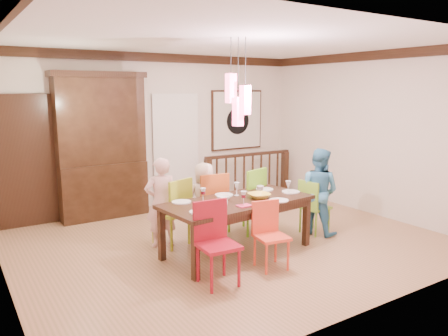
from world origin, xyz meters
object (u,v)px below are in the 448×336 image
china_hutch (101,146)px  dining_table (237,206)px  person_far_mid (204,200)px  chair_end_right (315,203)px  chair_far_left (171,207)px  balustrade (248,175)px  person_far_left (161,202)px  person_end_right (318,191)px

china_hutch → dining_table: bearing=-69.7°
person_far_mid → chair_end_right: bearing=165.8°
dining_table → chair_far_left: size_ratio=2.18×
dining_table → chair_far_left: 1.00m
china_hutch → chair_far_left: bearing=-79.5°
balustrade → person_far_mid: bearing=-139.4°
person_far_left → balustrade: bearing=-137.1°
chair_end_right → person_far_left: bearing=65.0°
chair_end_right → china_hutch: 3.76m
china_hutch → person_far_left: size_ratio=1.96×
dining_table → balustrade: 3.05m
china_hutch → person_end_right: 3.77m
balustrade → person_far_left: person_far_left is taller
chair_far_left → balustrade: chair_far_left is taller
china_hutch → person_far_mid: 2.24m
chair_far_left → person_end_right: size_ratio=0.74×
person_far_left → person_far_mid: bearing=-166.3°
chair_end_right → balustrade: size_ratio=0.42×
dining_table → chair_end_right: bearing=-3.8°
chair_far_left → person_far_left: (-0.13, 0.04, 0.08)m
chair_far_left → dining_table: bearing=110.2°
balustrade → dining_table: bearing=-126.7°
dining_table → balustrade: balustrade is taller
balustrade → person_end_right: size_ratio=1.50×
china_hutch → person_far_left: bearing=-82.9°
chair_end_right → china_hutch: china_hutch is taller
chair_end_right → person_end_right: person_end_right is taller
person_far_mid → person_end_right: person_end_right is taller
balustrade → person_far_left: (-2.67, -1.57, 0.15)m
person_far_mid → person_end_right: bearing=165.4°
dining_table → chair_end_right: 1.51m
china_hutch → person_end_right: bearing=-47.0°
person_far_mid → person_far_left: bearing=14.0°
person_far_mid → person_end_right: size_ratio=0.86×
chair_end_right → china_hutch: bearing=36.7°
chair_end_right → person_far_mid: (-1.55, 0.79, 0.09)m
person_far_left → china_hutch: bearing=-70.5°
chair_end_right → balustrade: (0.40, 2.34, 0.01)m
china_hutch → person_end_right: (2.54, -2.72, -0.60)m
dining_table → person_end_right: size_ratio=1.61×
person_far_left → person_end_right: 2.43m
person_end_right → person_far_left: bearing=50.8°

